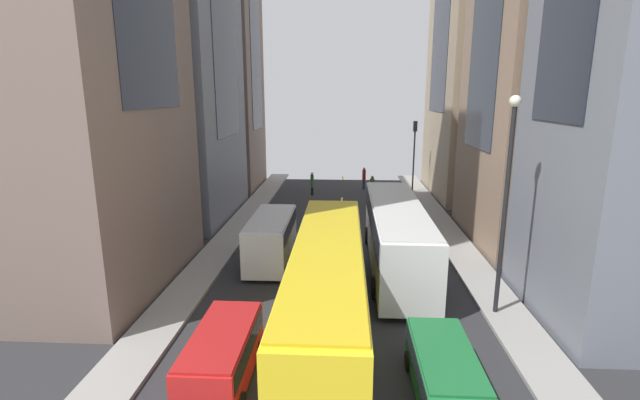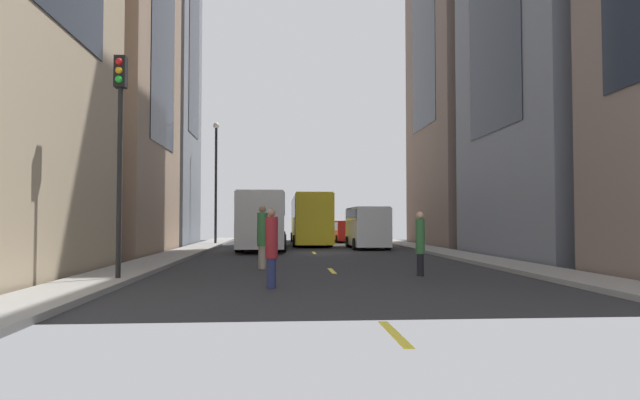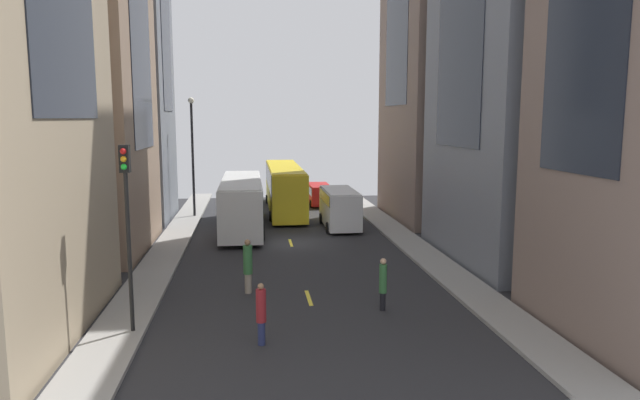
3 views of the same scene
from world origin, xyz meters
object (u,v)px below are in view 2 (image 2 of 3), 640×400
Objects in this scene: city_bus_white at (263,217)px; streetcar_yellow at (309,216)px; car_green_0 at (263,231)px; traffic_light_near_corner at (120,124)px; pedestrian_crossing_mid at (262,236)px; pedestrian_waiting_curb at (420,241)px; pedestrian_crossing_near at (272,246)px; car_red_1 at (346,230)px; delivery_van_white at (367,224)px.

city_bus_white is 0.88× the size of streetcar_yellow.
traffic_light_near_corner reaches higher than car_green_0.
pedestrian_crossing_mid is at bearing -88.13° from car_green_0.
car_green_0 is at bearing 63.34° from pedestrian_crossing_mid.
pedestrian_waiting_curb is at bearing -57.60° from pedestrian_crossing_mid.
pedestrian_crossing_near is 5.67m from traffic_light_near_corner.
pedestrian_crossing_near is 0.33× the size of traffic_light_near_corner.
streetcar_yellow is 23.96m from pedestrian_waiting_curb.
car_red_1 is 30.14m from traffic_light_near_corner.
car_green_0 is at bearing 137.01° from streetcar_yellow.
car_green_0 is (-3.59, 3.34, -1.24)m from streetcar_yellow.
pedestrian_waiting_curb is (4.67, 2.81, 0.00)m from pedestrian_crossing_near.
pedestrian_crossing_mid is at bearing 177.48° from pedestrian_crossing_near.
pedestrian_crossing_mid is at bearing -103.85° from car_red_1.
delivery_van_white is 2.74× the size of pedestrian_waiting_curb.
city_bus_white is 7.70m from streetcar_yellow.
streetcar_yellow reaches higher than car_green_0.
streetcar_yellow is at bearing -42.99° from car_green_0.
city_bus_white is 5.96× the size of pedestrian_waiting_curb.
traffic_light_near_corner is (-3.88, -4.27, 3.28)m from pedestrian_crossing_mid.
streetcar_yellow reaches higher than pedestrian_crossing_near.
streetcar_yellow is at bearing -135.83° from car_red_1.
pedestrian_crossing_near is at bearing -87.44° from city_bus_white.
car_green_0 is 24.34m from pedestrian_crossing_mid.
pedestrian_crossing_near is 5.67m from pedestrian_crossing_mid.
traffic_light_near_corner is (-6.67, -25.25, 2.37)m from streetcar_yellow.
delivery_van_white is at bearing -29.00° from pedestrian_waiting_curb.
delivery_van_white reaches higher than pedestrian_crossing_near.
pedestrian_waiting_curb is (5.91, -27.17, 0.21)m from car_green_0.
car_green_0 is at bearing -13.52° from pedestrian_waiting_curb.
pedestrian_waiting_curb is at bearing 114.05° from pedestrian_crossing_near.
traffic_light_near_corner reaches higher than streetcar_yellow.
delivery_van_white is 1.33× the size of car_green_0.
delivery_van_white is 20.23m from pedestrian_crossing_near.
traffic_light_near_corner is at bearing -96.16° from car_green_0.
streetcar_yellow is 2.49× the size of delivery_van_white.
streetcar_yellow reaches higher than pedestrian_waiting_curb.
delivery_van_white is 1.28× the size of car_red_1.
traffic_light_near_corner is (-8.99, -1.43, 3.39)m from pedestrian_waiting_curb.
pedestrian_crossing_mid reaches higher than car_green_0.
city_bus_white is at bearing 79.33° from traffic_light_near_corner.
pedestrian_crossing_near is at bearing -87.64° from car_green_0.
streetcar_yellow is at bearing -20.22° from pedestrian_waiting_curb.
delivery_van_white is at bearing -89.32° from car_red_1.
pedestrian_waiting_curb is at bearing 9.01° from traffic_light_near_corner.
car_red_1 is 24.74m from pedestrian_crossing_mid.
car_green_0 is at bearing 83.84° from traffic_light_near_corner.
city_bus_white is at bearing -88.04° from car_green_0.
car_red_1 is 2.14× the size of pedestrian_waiting_curb.
delivery_van_white is at bearing 61.19° from traffic_light_near_corner.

